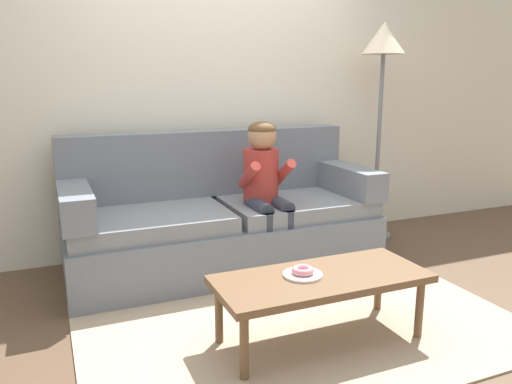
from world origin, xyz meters
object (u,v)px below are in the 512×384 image
object	(u,v)px
couch	(222,221)
donut	(303,270)
coffee_table	(321,282)
floor_lamp	(383,59)
person_child	(265,182)

from	to	relation	value
couch	donut	size ratio (longest dim) A/B	18.86
coffee_table	floor_lamp	xyz separation A→B (m)	(1.38, 1.43, 1.22)
couch	floor_lamp	size ratio (longest dim) A/B	1.22
couch	donut	distance (m)	1.26
person_child	donut	size ratio (longest dim) A/B	9.18
couch	coffee_table	xyz separation A→B (m)	(0.11, -1.29, -0.01)
donut	coffee_table	bearing A→B (deg)	-17.79
person_child	donut	world-z (taller)	person_child
coffee_table	donut	distance (m)	0.12
donut	floor_lamp	size ratio (longest dim) A/B	0.06
floor_lamp	person_child	bearing A→B (deg)	-164.02
couch	donut	world-z (taller)	couch
couch	donut	xyz separation A→B (m)	(0.02, -1.26, 0.06)
couch	coffee_table	bearing A→B (deg)	-85.01
coffee_table	person_child	world-z (taller)	person_child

